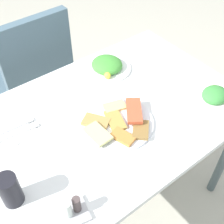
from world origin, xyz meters
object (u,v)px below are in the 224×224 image
dining_chair (34,73)px  condiment_caddy (73,210)px  paper_napkin (13,132)px  salad_plate_rice (215,96)px  salad_plate_greens (107,66)px  dining_table (109,126)px  spoon (11,128)px  pide_platter (117,122)px  fork (15,134)px  soda_can (10,190)px

dining_chair → condiment_caddy: 1.05m
dining_chair → paper_napkin: size_ratio=7.24×
salad_plate_rice → paper_napkin: 0.84m
salad_plate_greens → paper_napkin: bearing=-169.8°
dining_chair → salad_plate_greens: size_ratio=3.89×
dining_table → condiment_caddy: size_ratio=10.65×
paper_napkin → spoon: spoon is taller
dining_table → spoon: (-0.36, 0.16, 0.09)m
salad_plate_rice → pide_platter: bearing=161.8°
paper_napkin → condiment_caddy: bearing=-89.2°
pide_platter → spoon: bearing=145.8°
dining_table → salad_plate_greens: 0.31m
salad_plate_rice → fork: size_ratio=1.10×
dining_table → soda_can: 0.51m
pide_platter → condiment_caddy: (-0.34, -0.21, 0.01)m
dining_chair → spoon: 0.66m
salad_plate_greens → dining_table: bearing=-125.5°
dining_table → salad_plate_greens: (0.17, 0.24, 0.10)m
dining_table → soda_can: size_ratio=9.37×
pide_platter → soda_can: bearing=-173.5°
dining_chair → salad_plate_rice: dining_chair is taller
pide_platter → salad_plate_rice: bearing=-18.2°
salad_plate_greens → salad_plate_rice: salad_plate_greens is taller
soda_can → salad_plate_rice: bearing=-5.6°
soda_can → spoon: bearing=67.5°
fork → spoon: 0.04m
dining_table → salad_plate_rice: size_ratio=5.47×
dining_table → dining_chair: bearing=92.8°
dining_table → salad_plate_rice: salad_plate_rice is taller
pide_platter → paper_napkin: bearing=147.9°
salad_plate_greens → salad_plate_rice: size_ratio=1.09×
spoon → salad_plate_greens: bearing=12.9°
pide_platter → condiment_caddy: condiment_caddy is taller
salad_plate_rice → paper_napkin: salad_plate_rice is taller
salad_plate_rice → spoon: bearing=154.1°
paper_napkin → pide_platter: bearing=-32.1°
soda_can → paper_napkin: 0.30m
dining_chair → salad_plate_rice: 1.03m
condiment_caddy → salad_plate_rice: bearing=5.2°
dining_chair → soda_can: bearing=-118.4°
salad_plate_rice → dining_table: bearing=152.7°
fork → condiment_caddy: bearing=-82.1°
dining_chair → pide_platter: 0.79m
dining_table → spoon: size_ratio=6.15×
salad_plate_greens → paper_napkin: 0.54m
pide_platter → salad_plate_greens: size_ratio=1.28×
paper_napkin → spoon: size_ratio=0.66×
salad_plate_greens → soda_can: bearing=-150.6°
dining_chair → fork: dining_chair is taller
salad_plate_greens → spoon: (-0.53, -0.08, -0.01)m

